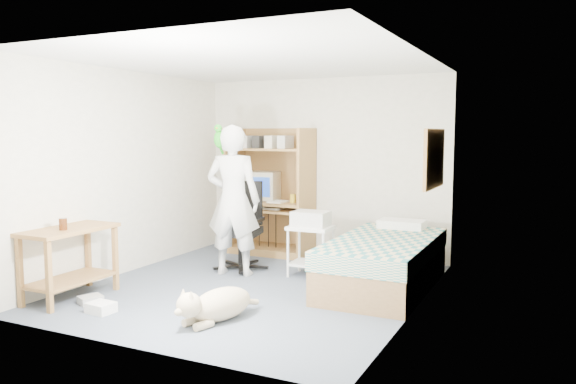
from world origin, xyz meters
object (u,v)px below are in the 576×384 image
object	(u,v)px
bed	(384,263)
dog	(217,304)
person	(233,200)
printer_cart	(311,243)
computer_hutch	(271,196)
office_chair	(242,238)
side_desk	(70,252)

from	to	relation	value
bed	dog	xyz separation A→B (m)	(-1.07, -1.77, -0.13)
person	dog	distance (m)	1.90
person	dog	xyz separation A→B (m)	(0.76, -1.57, -0.75)
printer_cart	computer_hutch	bearing A→B (deg)	135.33
printer_cart	bed	bearing A→B (deg)	-9.24
computer_hutch	bed	xyz separation A→B (m)	(2.00, -1.12, -0.53)
bed	office_chair	bearing A→B (deg)	176.70
office_chair	bed	bearing A→B (deg)	-15.52
bed	person	size ratio (longest dim) A/B	1.10
side_desk	dog	world-z (taller)	side_desk
dog	printer_cart	bearing A→B (deg)	103.71
printer_cart	side_desk	bearing A→B (deg)	-135.78
side_desk	dog	xyz separation A→B (m)	(1.78, 0.05, -0.33)
computer_hutch	bed	size ratio (longest dim) A/B	0.89
side_desk	person	size ratio (longest dim) A/B	0.55
computer_hutch	office_chair	size ratio (longest dim) A/B	1.63
dog	side_desk	bearing A→B (deg)	-160.93
side_desk	dog	bearing A→B (deg)	1.61
computer_hutch	printer_cart	world-z (taller)	computer_hutch
dog	bed	bearing A→B (deg)	76.24
side_desk	printer_cart	bearing A→B (deg)	45.63
bed	person	world-z (taller)	person
computer_hutch	printer_cart	bearing A→B (deg)	-43.26
computer_hutch	office_chair	xyz separation A→B (m)	(0.10, -1.01, -0.43)
computer_hutch	office_chair	distance (m)	1.10
office_chair	dog	size ratio (longest dim) A/B	1.15
office_chair	printer_cart	xyz separation A→B (m)	(0.95, 0.02, 0.01)
computer_hutch	person	distance (m)	1.33
side_desk	printer_cart	xyz separation A→B (m)	(1.90, 1.95, -0.09)
side_desk	printer_cart	size ratio (longest dim) A/B	1.63
bed	computer_hutch	bearing A→B (deg)	150.71
side_desk	office_chair	bearing A→B (deg)	63.69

